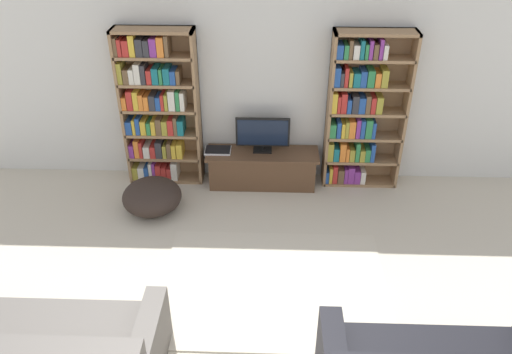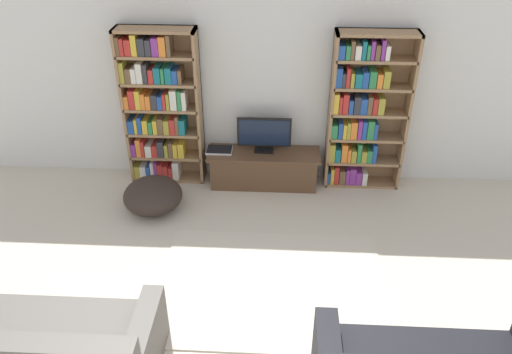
% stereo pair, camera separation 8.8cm
% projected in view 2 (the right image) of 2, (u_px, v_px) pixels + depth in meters
% --- Properties ---
extents(wall_back, '(8.80, 0.06, 2.60)m').
position_uv_depth(wall_back, '(260.00, 84.00, 6.27)').
color(wall_back, silver).
rests_on(wall_back, ground_plane).
extents(bookshelf_left, '(0.97, 0.30, 2.04)m').
position_uv_depth(bookshelf_left, '(159.00, 108.00, 6.32)').
color(bookshelf_left, '#93704C').
rests_on(bookshelf_left, ground_plane).
extents(bookshelf_right, '(0.97, 0.30, 2.04)m').
position_uv_depth(bookshelf_right, '(362.00, 113.00, 6.21)').
color(bookshelf_right, '#93704C').
rests_on(bookshelf_right, ground_plane).
extents(tv_stand, '(1.46, 0.46, 0.47)m').
position_uv_depth(tv_stand, '(264.00, 168.00, 6.58)').
color(tv_stand, brown).
rests_on(tv_stand, ground_plane).
extents(television, '(0.69, 0.16, 0.47)m').
position_uv_depth(television, '(264.00, 134.00, 6.37)').
color(television, black).
rests_on(television, tv_stand).
extents(laptop, '(0.34, 0.24, 0.03)m').
position_uv_depth(laptop, '(219.00, 150.00, 6.50)').
color(laptop, silver).
rests_on(laptop, tv_stand).
extents(area_rug, '(2.28, 1.68, 0.02)m').
position_uv_depth(area_rug, '(272.00, 286.00, 5.06)').
color(area_rug, beige).
rests_on(area_rug, ground_plane).
extents(couch_left_sectional, '(2.06, 0.93, 0.81)m').
position_uv_depth(couch_left_sectional, '(28.00, 353.00, 4.05)').
color(couch_left_sectional, '#56514C').
rests_on(couch_left_sectional, ground_plane).
extents(beanbag_ottoman, '(0.72, 0.72, 0.40)m').
position_uv_depth(beanbag_ottoman, '(153.00, 195.00, 6.10)').
color(beanbag_ottoman, '#2D231E').
rests_on(beanbag_ottoman, ground_plane).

